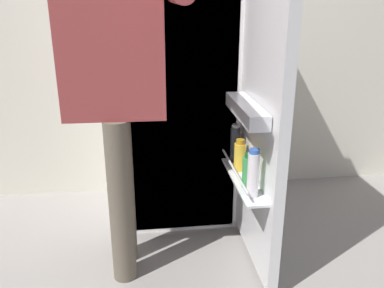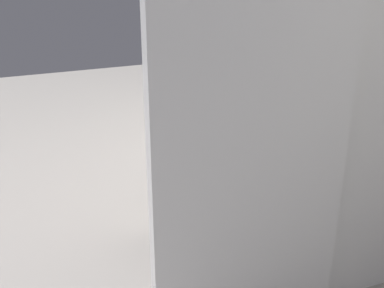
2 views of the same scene
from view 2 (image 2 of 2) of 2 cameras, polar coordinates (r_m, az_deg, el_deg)
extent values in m
plane|color=gray|center=(2.23, 3.74, -13.57)|extent=(6.76, 6.76, 0.00)
cube|color=white|center=(2.13, 18.81, 10.44)|extent=(0.67, 0.64, 1.81)
cube|color=white|center=(1.95, 11.42, 10.10)|extent=(0.63, 0.01, 1.77)
cube|color=white|center=(1.95, 12.81, 12.57)|extent=(0.59, 0.09, 0.01)
cube|color=white|center=(1.48, 7.37, 6.54)|extent=(0.05, 0.67, 1.78)
cube|color=white|center=(1.72, 5.38, -6.57)|extent=(0.11, 0.58, 0.01)
cylinder|color=silver|center=(1.73, 4.76, -4.07)|extent=(0.01, 0.56, 0.01)
cube|color=white|center=(1.57, 5.90, 5.35)|extent=(0.10, 0.50, 0.07)
cylinder|color=green|center=(1.65, 2.69, -4.66)|extent=(0.06, 0.06, 0.15)
cylinder|color=#195B28|center=(1.61, 2.75, -1.88)|extent=(0.04, 0.04, 0.02)
cylinder|color=#333842|center=(1.77, 12.60, -2.21)|extent=(0.05, 0.05, 0.20)
cylinder|color=silver|center=(1.73, 12.92, 1.07)|extent=(0.04, 0.04, 0.02)
cylinder|color=white|center=(1.60, -0.89, -4.18)|extent=(0.05, 0.05, 0.22)
cylinder|color=#335BB2|center=(1.55, -0.91, -0.31)|extent=(0.05, 0.05, 0.02)
cylinder|color=gold|center=(1.72, 8.96, -3.62)|extent=(0.06, 0.06, 0.15)
cylinder|color=#BC8419|center=(1.69, 9.15, -0.95)|extent=(0.04, 0.04, 0.03)
cylinder|color=#665B4C|center=(2.29, 0.94, -0.05)|extent=(0.12, 0.12, 0.85)
cylinder|color=#665B4C|center=(2.25, -3.08, -0.61)|extent=(0.12, 0.12, 0.85)
camera|label=1|loc=(2.20, -56.09, 14.60)|focal=37.96mm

